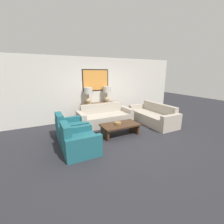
# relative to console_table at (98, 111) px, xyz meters

# --- Properties ---
(ground_plane) EXTENTS (20.00, 20.00, 0.00)m
(ground_plane) POSITION_rel_console_table_xyz_m (0.00, -2.13, -0.37)
(ground_plane) COLOR #28282D
(back_wall) EXTENTS (8.19, 0.12, 2.65)m
(back_wall) POSITION_rel_console_table_xyz_m (0.00, 0.27, 0.96)
(back_wall) COLOR beige
(back_wall) RESTS_ON ground_plane
(console_table) EXTENTS (1.44, 0.39, 0.74)m
(console_table) POSITION_rel_console_table_xyz_m (0.00, 0.00, 0.00)
(console_table) COLOR brown
(console_table) RESTS_ON ground_plane
(table_lamp_left) EXTENTS (0.36, 0.36, 0.69)m
(table_lamp_left) POSITION_rel_console_table_xyz_m (-0.43, -0.00, 0.81)
(table_lamp_left) COLOR tan
(table_lamp_left) RESTS_ON console_table
(table_lamp_right) EXTENTS (0.36, 0.36, 0.69)m
(table_lamp_right) POSITION_rel_console_table_xyz_m (0.43, -0.00, 0.81)
(table_lamp_right) COLOR tan
(table_lamp_right) RESTS_ON console_table
(couch_by_back_wall) EXTENTS (2.14, 0.89, 0.78)m
(couch_by_back_wall) POSITION_rel_console_table_xyz_m (0.00, -0.71, -0.10)
(couch_by_back_wall) COLOR #ADA393
(couch_by_back_wall) RESTS_ON ground_plane
(couch_by_side) EXTENTS (0.89, 2.14, 0.78)m
(couch_by_side) POSITION_rel_console_table_xyz_m (1.82, -1.47, -0.10)
(couch_by_side) COLOR #ADA393
(couch_by_side) RESTS_ON ground_plane
(coffee_table) EXTENTS (1.25, 0.68, 0.38)m
(coffee_table) POSITION_rel_console_table_xyz_m (0.00, -1.94, -0.09)
(coffee_table) COLOR #3D2616
(coffee_table) RESTS_ON ground_plane
(decorative_bowl) EXTENTS (0.23, 0.23, 0.06)m
(decorative_bowl) POSITION_rel_console_table_xyz_m (-0.06, -1.90, 0.04)
(decorative_bowl) COLOR olive
(decorative_bowl) RESTS_ON coffee_table
(armchair_near_back_wall) EXTENTS (0.87, 0.91, 0.83)m
(armchair_near_back_wall) POSITION_rel_console_table_xyz_m (-1.51, -1.43, -0.09)
(armchair_near_back_wall) COLOR #1E5B66
(armchair_near_back_wall) RESTS_ON ground_plane
(armchair_near_camera) EXTENTS (0.87, 0.91, 0.83)m
(armchair_near_camera) POSITION_rel_console_table_xyz_m (-1.51, -2.45, -0.09)
(armchair_near_camera) COLOR #1E5B66
(armchair_near_camera) RESTS_ON ground_plane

